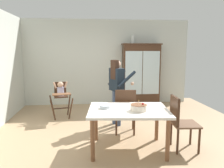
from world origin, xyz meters
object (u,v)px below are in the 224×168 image
at_px(china_cabinet, 141,74).
at_px(high_chair_with_toddler, 61,93).
at_px(ceramic_vase, 133,40).
at_px(dining_table, 128,114).
at_px(dining_chair_far_side, 125,108).
at_px(dining_chair_right_end, 180,119).
at_px(birthday_cake, 139,108).
at_px(serving_bowl, 105,107).
at_px(adult_person, 117,84).

height_order(china_cabinet, high_chair_with_toddler, china_cabinet).
distance_m(ceramic_vase, dining_table, 3.52).
bearing_deg(dining_chair_far_side, china_cabinet, -102.65).
bearing_deg(dining_table, ceramic_vase, 77.57).
bearing_deg(ceramic_vase, dining_chair_right_end, -86.39).
xyz_separation_m(ceramic_vase, dining_chair_right_end, (0.20, -3.24, -1.51)).
bearing_deg(dining_chair_far_side, ceramic_vase, -96.81).
height_order(birthday_cake, serving_bowl, birthday_cake).
height_order(high_chair_with_toddler, dining_table, high_chair_with_toddler).
bearing_deg(adult_person, china_cabinet, -54.91).
relative_size(dining_table, dining_chair_right_end, 1.52).
xyz_separation_m(high_chair_with_toddler, serving_bowl, (1.00, -1.90, 0.11)).
distance_m(ceramic_vase, adult_person, 2.26).
bearing_deg(dining_chair_right_end, dining_table, 88.22).
height_order(adult_person, birthday_cake, adult_person).
relative_size(dining_table, birthday_cake, 5.21).
height_order(china_cabinet, ceramic_vase, ceramic_vase).
distance_m(birthday_cake, dining_chair_right_end, 0.78).
relative_size(high_chair_with_toddler, dining_chair_far_side, 0.99).
xyz_separation_m(china_cabinet, birthday_cake, (-0.81, -3.26, -0.19)).
bearing_deg(serving_bowl, high_chair_with_toddler, 117.81).
height_order(ceramic_vase, adult_person, ceramic_vase).
bearing_deg(adult_person, serving_bowl, 136.92).
height_order(adult_person, dining_table, adult_person).
bearing_deg(high_chair_with_toddler, dining_chair_far_side, -52.24).
xyz_separation_m(china_cabinet, ceramic_vase, (-0.27, 0.00, 1.09)).
bearing_deg(high_chair_with_toddler, china_cabinet, 14.59).
bearing_deg(high_chair_with_toddler, adult_person, -37.61).
bearing_deg(china_cabinet, dining_table, -107.05).
height_order(china_cabinet, dining_table, china_cabinet).
distance_m(ceramic_vase, high_chair_with_toddler, 2.78).
distance_m(high_chair_with_toddler, dining_table, 2.44).
bearing_deg(dining_table, china_cabinet, 72.95).
relative_size(high_chair_with_toddler, dining_table, 0.65).
height_order(birthday_cake, dining_chair_right_end, dining_chair_right_end).
height_order(china_cabinet, dining_chair_far_side, china_cabinet).
distance_m(adult_person, dining_chair_right_end, 1.74).
relative_size(adult_person, serving_bowl, 8.50).
bearing_deg(dining_table, high_chair_with_toddler, 125.23).
bearing_deg(serving_bowl, dining_table, -12.66).
bearing_deg(china_cabinet, birthday_cake, -103.96).
xyz_separation_m(adult_person, dining_table, (0.03, -1.31, -0.32)).
bearing_deg(birthday_cake, high_chair_with_toddler, 126.50).
bearing_deg(birthday_cake, dining_chair_right_end, 2.06).
bearing_deg(ceramic_vase, serving_bowl, -109.74).
height_order(birthday_cake, dining_chair_far_side, dining_chair_far_side).
bearing_deg(birthday_cake, adult_person, 97.49).
distance_m(china_cabinet, ceramic_vase, 1.12).
xyz_separation_m(ceramic_vase, dining_chair_far_side, (-0.63, -2.43, -1.51)).
xyz_separation_m(high_chair_with_toddler, dining_table, (1.41, -1.99, -0.01)).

